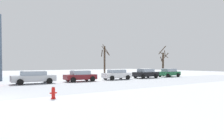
# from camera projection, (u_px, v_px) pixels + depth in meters

# --- Properties ---
(fire_hydrant) EXTENTS (0.44, 0.30, 0.80)m
(fire_hydrant) POSITION_uv_depth(u_px,v_px,m) (53.00, 92.00, 12.62)
(fire_hydrant) COLOR red
(fire_hydrant) RESTS_ON ground
(parked_car_silver) EXTENTS (4.63, 2.25, 1.42)m
(parked_car_silver) POSITION_uv_depth(u_px,v_px,m) (33.00, 77.00, 22.37)
(parked_car_silver) COLOR silver
(parked_car_silver) RESTS_ON ground
(parked_car_maroon) EXTENTS (3.97, 2.09, 1.40)m
(parked_car_maroon) POSITION_uv_depth(u_px,v_px,m) (80.00, 76.00, 25.28)
(parked_car_maroon) COLOR maroon
(parked_car_maroon) RESTS_ON ground
(parked_car_white) EXTENTS (4.05, 2.07, 1.43)m
(parked_car_white) POSITION_uv_depth(u_px,v_px,m) (117.00, 74.00, 28.34)
(parked_car_white) COLOR white
(parked_car_white) RESTS_ON ground
(parked_car_black) EXTENTS (4.04, 2.14, 1.48)m
(parked_car_black) POSITION_uv_depth(u_px,v_px,m) (146.00, 73.00, 31.43)
(parked_car_black) COLOR black
(parked_car_black) RESTS_ON ground
(parked_car_green) EXTENTS (3.91, 2.11, 1.45)m
(parked_car_green) POSITION_uv_depth(u_px,v_px,m) (169.00, 73.00, 34.62)
(parked_car_green) COLOR #1E6038
(parked_car_green) RESTS_ON ground
(tree_far_mid) EXTENTS (1.32, 1.42, 5.21)m
(tree_far_mid) POSITION_uv_depth(u_px,v_px,m) (105.00, 61.00, 31.45)
(tree_far_mid) COLOR #423326
(tree_far_mid) RESTS_ON ground
(tree_far_left) EXTENTS (2.14, 2.15, 5.57)m
(tree_far_left) POSITION_uv_depth(u_px,v_px,m) (163.00, 62.00, 36.83)
(tree_far_left) COLOR #423326
(tree_far_left) RESTS_ON ground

